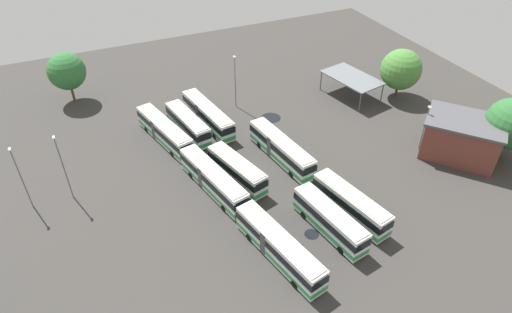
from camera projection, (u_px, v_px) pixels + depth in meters
The scene contains 21 objects.
ground_plane at pixel (248, 175), 62.89m from camera, with size 106.05×106.05×0.00m, color #383533.
bus_row0_slot0 at pixel (164, 131), 68.33m from camera, with size 13.66×5.59×3.60m.
bus_row0_slot1 at pixel (188, 124), 69.92m from camera, with size 11.17×4.28×3.60m.
bus_row0_slot2 at pixel (208, 115), 72.11m from camera, with size 13.68×4.53×3.60m.
bus_row1_slot0 at pixel (213, 179), 59.13m from camera, with size 13.67×5.29×3.60m.
bus_row1_slot1 at pixel (237, 170), 60.72m from camera, with size 10.68×5.10×3.60m.
bus_row1_slot3 at pixel (281, 149), 64.66m from camera, with size 13.68×4.35×3.60m.
bus_row2_slot0 at pixel (279, 246), 49.82m from camera, with size 13.68×5.24×3.60m.
bus_row2_slot2 at pixel (330, 220), 53.13m from camera, with size 11.32×4.23×3.60m.
bus_row2_slot3 at pixel (351, 204), 55.33m from camera, with size 11.67×4.74×3.60m.
depot_building at pixel (461, 138), 64.88m from camera, with size 13.19×12.79×6.10m.
maintenance_shelter at pixel (352, 78), 78.66m from camera, with size 11.37×7.99×3.84m.
lamp_post_mid_lot at pixel (21, 176), 54.75m from camera, with size 0.56×0.28×9.23m.
lamp_post_near_entrance at pixel (63, 166), 55.96m from camera, with size 0.56×0.28×9.74m.
lamp_post_far_corner at pixel (425, 126), 65.54m from camera, with size 0.56×0.28×7.35m.
lamp_post_by_building at pixel (235, 80), 74.80m from camera, with size 0.56×0.28×9.43m.
tree_east_edge at pixel (401, 69), 77.61m from camera, with size 7.10×7.10×8.87m.
tree_south_edge at pixel (67, 71), 76.05m from camera, with size 6.40×6.40×8.97m.
tree_northwest at pixel (511, 124), 63.20m from camera, with size 7.43×7.43×9.31m.
puddle_between_rows at pixel (271, 118), 74.90m from camera, with size 3.38×3.38×0.01m, color black.
puddle_back_corner at pixel (312, 234), 53.83m from camera, with size 1.79×1.79×0.01m, color black.
Camera 1 is at (44.76, -18.96, 40.00)m, focal length 31.23 mm.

